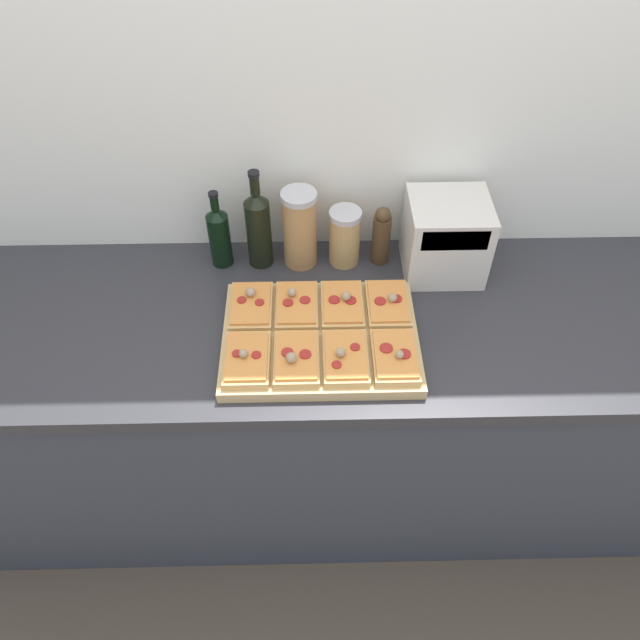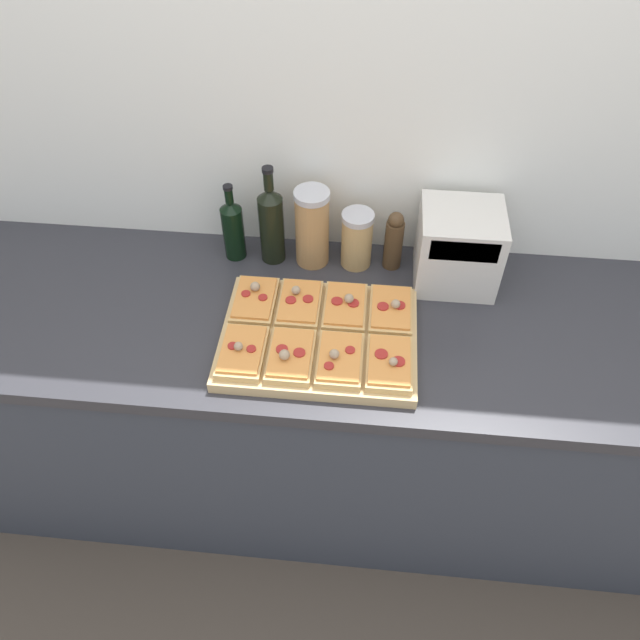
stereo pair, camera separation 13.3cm
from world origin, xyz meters
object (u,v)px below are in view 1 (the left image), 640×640
wine_bottle (258,227)px  grain_jar_tall (300,228)px  pepper_mill (381,235)px  cutting_board (320,338)px  grain_jar_short (344,237)px  olive_oil_bottle (219,235)px  toaster_oven (446,237)px

wine_bottle → grain_jar_tall: wine_bottle is taller
pepper_mill → cutting_board: bearing=-119.6°
wine_bottle → grain_jar_tall: size_ratio=1.28×
wine_bottle → grain_jar_short: 0.25m
olive_oil_bottle → pepper_mill: 0.47m
cutting_board → pepper_mill: pepper_mill is taller
grain_jar_tall → grain_jar_short: grain_jar_tall is taller
grain_jar_tall → pepper_mill: (0.24, 0.00, -0.03)m
cutting_board → wine_bottle: wine_bottle is taller
grain_jar_short → pepper_mill: pepper_mill is taller
grain_jar_short → pepper_mill: 0.11m
grain_jar_short → pepper_mill: size_ratio=0.94×
grain_jar_short → pepper_mill: (0.11, 0.00, 0.00)m
pepper_mill → wine_bottle: bearing=180.0°
toaster_oven → grain_jar_tall: bearing=174.6°
toaster_oven → olive_oil_bottle: bearing=176.6°
cutting_board → grain_jar_tall: 0.34m
olive_oil_bottle → pepper_mill: size_ratio=1.31×
olive_oil_bottle → grain_jar_short: bearing=0.0°
wine_bottle → toaster_oven: size_ratio=1.26×
cutting_board → pepper_mill: bearing=60.4°
cutting_board → olive_oil_bottle: bearing=131.2°
grain_jar_tall → toaster_oven: grain_jar_tall is taller
pepper_mill → toaster_oven: (0.18, -0.04, 0.02)m
grain_jar_short → olive_oil_bottle: bearing=-180.0°
olive_oil_bottle → toaster_oven: olive_oil_bottle is taller
wine_bottle → grain_jar_tall: bearing=-0.0°
cutting_board → toaster_oven: 0.47m
grain_jar_tall → cutting_board: bearing=-81.0°
olive_oil_bottle → pepper_mill: olive_oil_bottle is taller
olive_oil_bottle → grain_jar_short: size_ratio=1.39×
wine_bottle → toaster_oven: wine_bottle is taller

